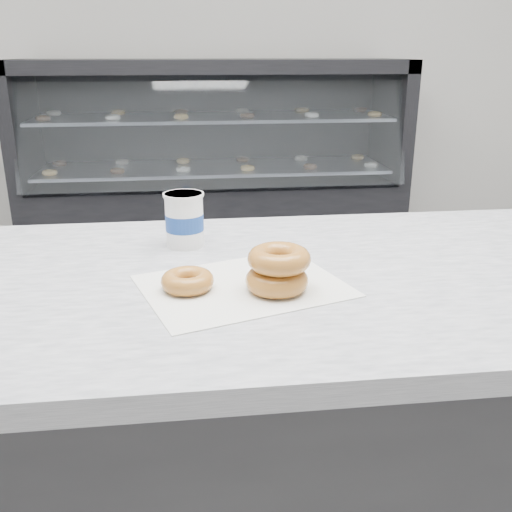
{
  "coord_description": "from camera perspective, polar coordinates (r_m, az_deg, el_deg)",
  "views": [
    {
      "loc": [
        -0.18,
        -1.58,
        1.29
      ],
      "look_at": [
        -0.06,
        -0.63,
        0.94
      ],
      "focal_mm": 40.0,
      "sensor_mm": 36.0,
      "label": 1
    }
  ],
  "objects": [
    {
      "name": "coffee_cup",
      "position": [
        1.21,
        -7.17,
        3.68
      ],
      "size": [
        0.1,
        0.1,
        0.11
      ],
      "rotation": [
        0.0,
        0.0,
        -0.39
      ],
      "color": "white",
      "rests_on": "counter"
    },
    {
      "name": "ground",
      "position": [
        2.05,
        -0.46,
        -19.32
      ],
      "size": [
        5.0,
        5.0,
        0.0
      ],
      "primitive_type": "plane",
      "color": "gray",
      "rests_on": "ground"
    },
    {
      "name": "display_case",
      "position": [
        3.79,
        -4.17,
        7.5
      ],
      "size": [
        2.4,
        0.74,
        1.25
      ],
      "color": "black",
      "rests_on": "ground"
    },
    {
      "name": "donut_single",
      "position": [
        0.99,
        -6.87,
        -2.47
      ],
      "size": [
        0.1,
        0.1,
        0.03
      ],
      "primitive_type": "torus",
      "rotation": [
        0.0,
        0.0,
        0.07
      ],
      "color": "#BA7133",
      "rests_on": "wax_paper"
    },
    {
      "name": "counter",
      "position": [
        1.3,
        2.69,
        -20.34
      ],
      "size": [
        3.06,
        0.76,
        0.9
      ],
      "color": "#333335",
      "rests_on": "ground"
    },
    {
      "name": "donut_stack",
      "position": [
        0.97,
        2.21,
        -1.36
      ],
      "size": [
        0.14,
        0.14,
        0.08
      ],
      "color": "#BA7133",
      "rests_on": "wax_paper"
    },
    {
      "name": "wax_paper",
      "position": [
        1.0,
        -1.3,
        -3.0
      ],
      "size": [
        0.4,
        0.35,
        0.0
      ],
      "primitive_type": "cube",
      "rotation": [
        0.0,
        0.0,
        0.31
      ],
      "color": "silver",
      "rests_on": "counter"
    }
  ]
}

